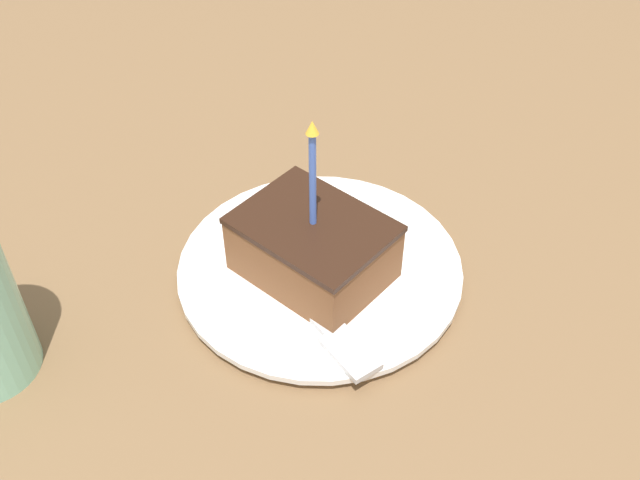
{
  "coord_description": "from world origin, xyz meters",
  "views": [
    {
      "loc": [
        0.3,
        0.25,
        0.43
      ],
      "look_at": [
        -0.02,
        -0.02,
        0.04
      ],
      "focal_mm": 42.0,
      "sensor_mm": 36.0,
      "label": 1
    }
  ],
  "objects": [
    {
      "name": "ground_plane",
      "position": [
        0.0,
        0.0,
        -0.02
      ],
      "size": [
        2.4,
        2.4,
        0.04
      ],
      "color": "brown",
      "rests_on": "ground"
    },
    {
      "name": "plate",
      "position": [
        -0.02,
        -0.02,
        0.01
      ],
      "size": [
        0.23,
        0.23,
        0.01
      ],
      "color": "white",
      "rests_on": "ground_plane"
    },
    {
      "name": "cake_slice",
      "position": [
        -0.01,
        -0.02,
        0.04
      ],
      "size": [
        0.08,
        0.11,
        0.14
      ],
      "color": "brown",
      "rests_on": "plate"
    },
    {
      "name": "fork",
      "position": [
        0.02,
        0.0,
        0.02
      ],
      "size": [
        0.06,
        0.17,
        0.01
      ],
      "color": "silver",
      "rests_on": "plate"
    }
  ]
}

